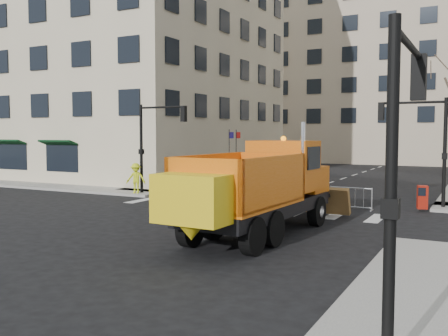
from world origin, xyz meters
The scene contains 15 objects.
ground centered at (0.00, 0.00, 0.00)m, with size 120.00×120.00×0.00m, color black.
sidewalk_back centered at (0.00, 8.50, 0.07)m, with size 64.00×5.00×0.15m, color gray.
sidewalk_near_right centered at (9.00, -6.00, 0.07)m, with size 3.00×14.00×0.15m, color gray.
building_left centered at (-20.00, 20.00, 13.00)m, with size 24.00×22.00×26.00m, color beige.
building_far centered at (0.00, 52.00, 12.00)m, with size 30.00×18.00×24.00m, color #BCA68F.
traffic_light_left centered at (-8.00, 7.50, 2.70)m, with size 0.18×0.18×5.40m, color black.
traffic_light_right centered at (8.50, 9.50, 2.70)m, with size 0.18×0.18×5.40m, color black.
traffic_light_near centered at (9.00, -9.00, 2.70)m, with size 0.18×0.18×5.40m, color black.
crowd_barriers centered at (-0.75, 7.60, 0.55)m, with size 12.60×0.60×1.10m, color #9EA0A5, non-canonical shape.
plow_truck centered at (3.06, -0.39, 1.83)m, with size 3.51×10.71×4.11m.
cop_a centered at (3.36, 5.96, 0.83)m, with size 0.61×0.40×1.66m, color black.
cop_b centered at (2.46, 6.43, 0.96)m, with size 0.93×0.73×1.92m, color black.
cop_c centered at (1.94, 5.05, 0.83)m, with size 0.98×0.41×1.67m, color black.
worker centered at (-8.03, 6.98, 1.04)m, with size 1.15×0.66×1.79m, color #D8E91B.
newspaper_box centered at (7.67, 8.35, 0.70)m, with size 0.45×0.40×1.10m, color #9B180B.
Camera 1 is at (10.20, -16.58, 3.70)m, focal length 40.00 mm.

